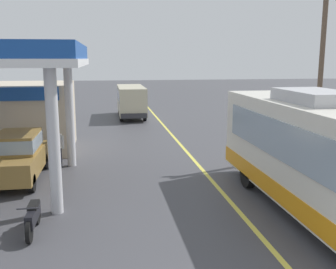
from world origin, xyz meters
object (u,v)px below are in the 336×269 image
at_px(car_at_pump, 18,154).
at_px(motorcycle_parked_forecourt, 33,217).
at_px(pedestrian_near_pump, 58,145).
at_px(minibus_opposing_lane, 131,99).
at_px(coach_bus_main, 330,164).

xyz_separation_m(car_at_pump, motorcycle_parked_forecourt, (1.39, -4.98, -0.57)).
xyz_separation_m(car_at_pump, pedestrian_near_pump, (1.28, 1.72, -0.08)).
relative_size(minibus_opposing_lane, motorcycle_parked_forecourt, 3.41).
bearing_deg(minibus_opposing_lane, motorcycle_parked_forecourt, -100.79).
distance_m(coach_bus_main, car_at_pump, 11.04).
distance_m(car_at_pump, minibus_opposing_lane, 16.70).
xyz_separation_m(coach_bus_main, car_at_pump, (-9.52, 5.55, -0.71)).
bearing_deg(pedestrian_near_pump, car_at_pump, -126.63).
bearing_deg(motorcycle_parked_forecourt, coach_bus_main, -4.00).
bearing_deg(car_at_pump, pedestrian_near_pump, 53.37).
relative_size(coach_bus_main, minibus_opposing_lane, 1.80).
bearing_deg(coach_bus_main, minibus_opposing_lane, 101.04).
distance_m(minibus_opposing_lane, motorcycle_parked_forecourt, 21.20).
relative_size(car_at_pump, motorcycle_parked_forecourt, 2.33).
bearing_deg(coach_bus_main, pedestrian_near_pump, 138.54).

